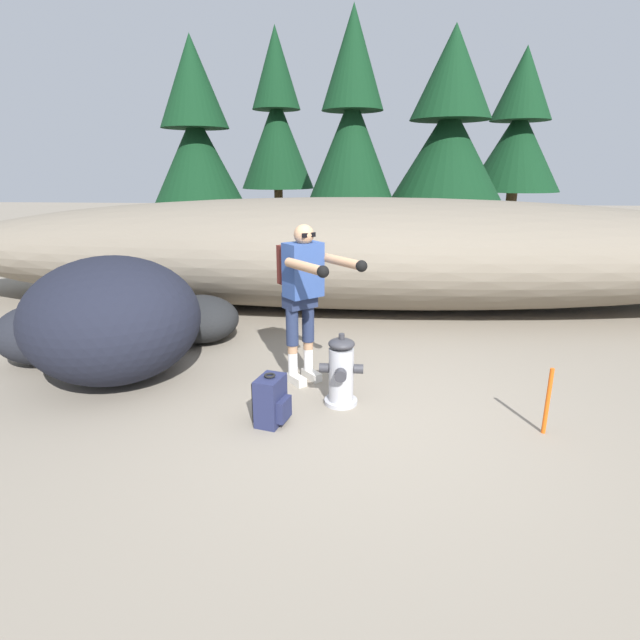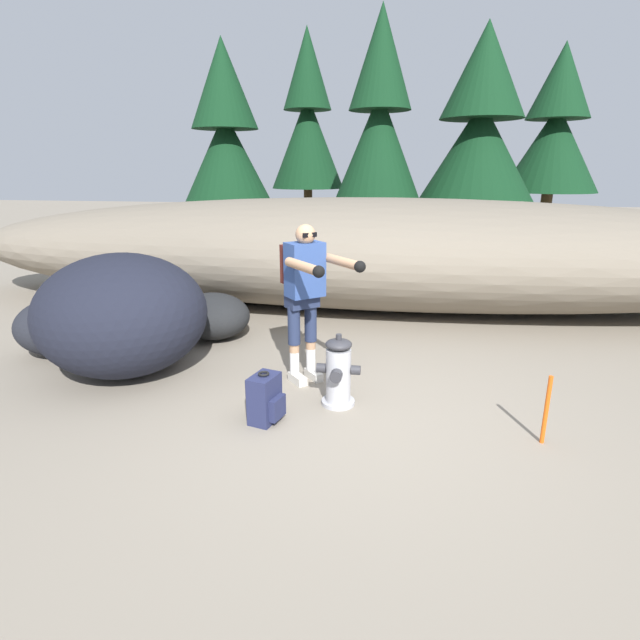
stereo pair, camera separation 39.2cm
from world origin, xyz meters
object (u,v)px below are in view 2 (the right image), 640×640
at_px(boulder_mid, 65,326).
at_px(survey_stake, 546,410).
at_px(fire_hydrant, 338,373).
at_px(boulder_small, 212,316).
at_px(boulder_large, 123,314).
at_px(utility_worker, 305,285).
at_px(spare_backpack, 265,399).

xyz_separation_m(boulder_mid, survey_stake, (5.22, -1.24, -0.06)).
xyz_separation_m(fire_hydrant, boulder_small, (-1.92, 1.71, -0.03)).
distance_m(fire_hydrant, boulder_large, 2.49).
height_order(utility_worker, boulder_mid, utility_worker).
distance_m(spare_backpack, boulder_mid, 3.11).
height_order(utility_worker, survey_stake, utility_worker).
xyz_separation_m(boulder_mid, boulder_small, (1.53, 0.90, -0.06)).
relative_size(boulder_large, boulder_small, 1.72).
bearing_deg(spare_backpack, fire_hydrant, 50.75).
distance_m(utility_worker, boulder_mid, 3.13).
bearing_deg(boulder_mid, boulder_small, 30.38).
relative_size(spare_backpack, survey_stake, 0.78).
height_order(fire_hydrant, boulder_small, fire_hydrant).
bearing_deg(utility_worker, boulder_small, -169.24).
bearing_deg(survey_stake, utility_worker, 157.22).
relative_size(fire_hydrant, boulder_large, 0.39).
distance_m(spare_backpack, boulder_small, 2.52).
bearing_deg(boulder_small, fire_hydrant, -41.69).
distance_m(fire_hydrant, boulder_small, 2.57).
xyz_separation_m(fire_hydrant, boulder_large, (-2.43, 0.43, 0.34)).
bearing_deg(fire_hydrant, boulder_small, 138.31).
bearing_deg(utility_worker, survey_stake, 26.93).
distance_m(fire_hydrant, survey_stake, 1.82).
height_order(boulder_large, boulder_mid, boulder_large).
height_order(boulder_large, boulder_small, boulder_large).
height_order(boulder_mid, boulder_small, boulder_mid).
bearing_deg(survey_stake, boulder_mid, 166.67).
bearing_deg(boulder_large, utility_worker, 1.64).
bearing_deg(spare_backpack, utility_worker, 93.40).
bearing_deg(fire_hydrant, spare_backpack, -144.22).
xyz_separation_m(boulder_small, survey_stake, (3.69, -2.13, 0.00)).
distance_m(spare_backpack, boulder_large, 2.07).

